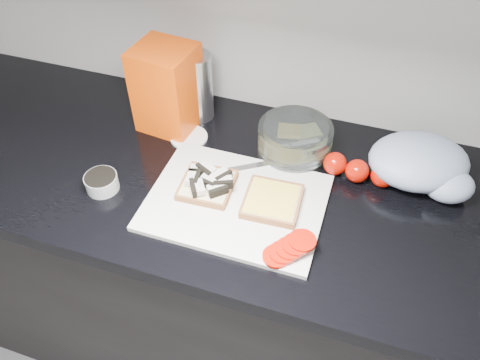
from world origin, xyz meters
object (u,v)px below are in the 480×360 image
cutting_board (236,202)px  bread_bag (167,88)px  glass_bowl (295,140)px  steel_canister (198,87)px

cutting_board → bread_bag: bearing=139.4°
glass_bowl → cutting_board: bearing=-110.7°
bread_bag → steel_canister: 0.09m
cutting_board → steel_canister: (-0.20, 0.28, 0.09)m
glass_bowl → steel_canister: bearing=167.4°
glass_bowl → steel_canister: size_ratio=0.99×
bread_bag → steel_canister: size_ratio=1.21×
glass_bowl → bread_bag: bread_bag is taller
bread_bag → cutting_board: bearing=-34.2°
cutting_board → glass_bowl: (0.08, 0.22, 0.03)m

